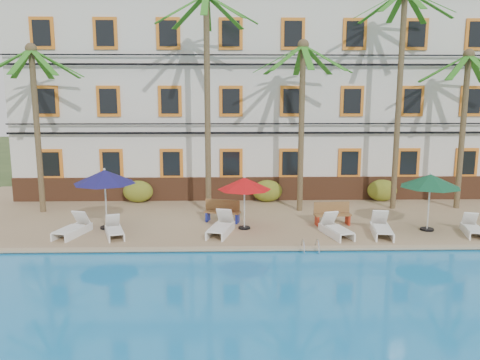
{
  "coord_description": "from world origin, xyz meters",
  "views": [
    {
      "loc": [
        -1.61,
        -16.39,
        5.44
      ],
      "look_at": [
        -1.15,
        3.0,
        2.0
      ],
      "focal_mm": 35.0,
      "sensor_mm": 36.0,
      "label": 1
    }
  ],
  "objects_px": {
    "palm_a": "(35,105)",
    "lounger_f": "(473,228)",
    "palm_b": "(207,76)",
    "lounger_d": "(336,229)",
    "bench_left": "(223,211)",
    "umbrella_red": "(244,184)",
    "palm_d": "(400,72)",
    "umbrella_blue": "(105,177)",
    "lounger_b": "(114,230)",
    "pool_ladder": "(310,250)",
    "bench_right": "(332,213)",
    "palm_c": "(302,102)",
    "umbrella_green": "(430,181)",
    "lounger_a": "(73,228)",
    "lounger_c": "(221,227)",
    "palm_e": "(465,107)",
    "lounger_e": "(382,228)"
  },
  "relations": [
    {
      "from": "palm_b",
      "to": "lounger_a",
      "type": "distance_m",
      "value": 8.41
    },
    {
      "from": "palm_c",
      "to": "lounger_d",
      "type": "relative_size",
      "value": 4.06
    },
    {
      "from": "palm_d",
      "to": "lounger_c",
      "type": "bearing_deg",
      "value": -153.53
    },
    {
      "from": "umbrella_green",
      "to": "lounger_d",
      "type": "distance_m",
      "value": 4.2
    },
    {
      "from": "lounger_f",
      "to": "umbrella_red",
      "type": "bearing_deg",
      "value": 173.38
    },
    {
      "from": "umbrella_red",
      "to": "bench_right",
      "type": "relative_size",
      "value": 1.4
    },
    {
      "from": "umbrella_red",
      "to": "lounger_b",
      "type": "bearing_deg",
      "value": -169.57
    },
    {
      "from": "umbrella_blue",
      "to": "bench_right",
      "type": "relative_size",
      "value": 1.6
    },
    {
      "from": "palm_b",
      "to": "palm_d",
      "type": "relative_size",
      "value": 0.96
    },
    {
      "from": "umbrella_blue",
      "to": "pool_ladder",
      "type": "xyz_separation_m",
      "value": [
        7.69,
        -2.87,
        -2.09
      ]
    },
    {
      "from": "umbrella_green",
      "to": "bench_right",
      "type": "bearing_deg",
      "value": 165.12
    },
    {
      "from": "palm_b",
      "to": "lounger_d",
      "type": "height_order",
      "value": "palm_b"
    },
    {
      "from": "bench_left",
      "to": "umbrella_red",
      "type": "bearing_deg",
      "value": -51.89
    },
    {
      "from": "lounger_e",
      "to": "lounger_c",
      "type": "bearing_deg",
      "value": 177.17
    },
    {
      "from": "umbrella_blue",
      "to": "lounger_c",
      "type": "distance_m",
      "value": 5.0
    },
    {
      "from": "palm_a",
      "to": "lounger_e",
      "type": "relative_size",
      "value": 3.87
    },
    {
      "from": "bench_right",
      "to": "pool_ladder",
      "type": "xyz_separation_m",
      "value": [
        -1.46,
        -3.26,
        -0.47
      ]
    },
    {
      "from": "umbrella_green",
      "to": "lounger_b",
      "type": "relative_size",
      "value": 1.34
    },
    {
      "from": "lounger_a",
      "to": "bench_right",
      "type": "height_order",
      "value": "bench_right"
    },
    {
      "from": "bench_left",
      "to": "pool_ladder",
      "type": "relative_size",
      "value": 2.11
    },
    {
      "from": "palm_c",
      "to": "palm_d",
      "type": "height_order",
      "value": "palm_d"
    },
    {
      "from": "palm_b",
      "to": "umbrella_red",
      "type": "height_order",
      "value": "palm_b"
    },
    {
      "from": "palm_c",
      "to": "umbrella_green",
      "type": "height_order",
      "value": "palm_c"
    },
    {
      "from": "bench_left",
      "to": "palm_a",
      "type": "bearing_deg",
      "value": 166.97
    },
    {
      "from": "bench_left",
      "to": "lounger_f",
      "type": "bearing_deg",
      "value": -12.45
    },
    {
      "from": "lounger_b",
      "to": "lounger_d",
      "type": "height_order",
      "value": "lounger_d"
    },
    {
      "from": "pool_ladder",
      "to": "palm_b",
      "type": "bearing_deg",
      "value": 124.84
    },
    {
      "from": "lounger_e",
      "to": "lounger_f",
      "type": "xyz_separation_m",
      "value": [
        3.52,
        0.01,
        -0.03
      ]
    },
    {
      "from": "lounger_c",
      "to": "palm_e",
      "type": "bearing_deg",
      "value": 20.06
    },
    {
      "from": "palm_a",
      "to": "palm_d",
      "type": "height_order",
      "value": "palm_d"
    },
    {
      "from": "bench_right",
      "to": "umbrella_green",
      "type": "bearing_deg",
      "value": -14.88
    },
    {
      "from": "umbrella_blue",
      "to": "lounger_b",
      "type": "xyz_separation_m",
      "value": [
        0.55,
        -1.08,
        -1.84
      ]
    },
    {
      "from": "palm_e",
      "to": "lounger_d",
      "type": "relative_size",
      "value": 3.87
    },
    {
      "from": "lounger_c",
      "to": "lounger_f",
      "type": "xyz_separation_m",
      "value": [
        9.64,
        -0.29,
        -0.04
      ]
    },
    {
      "from": "lounger_d",
      "to": "palm_d",
      "type": "bearing_deg",
      "value": 49.51
    },
    {
      "from": "bench_left",
      "to": "umbrella_blue",
      "type": "bearing_deg",
      "value": -168.57
    },
    {
      "from": "lounger_b",
      "to": "palm_e",
      "type": "bearing_deg",
      "value": 15.69
    },
    {
      "from": "umbrella_blue",
      "to": "bench_left",
      "type": "bearing_deg",
      "value": 11.43
    },
    {
      "from": "lounger_a",
      "to": "bench_left",
      "type": "relative_size",
      "value": 1.21
    },
    {
      "from": "palm_b",
      "to": "palm_c",
      "type": "relative_size",
      "value": 1.26
    },
    {
      "from": "palm_a",
      "to": "lounger_f",
      "type": "height_order",
      "value": "palm_a"
    },
    {
      "from": "bench_right",
      "to": "lounger_b",
      "type": "bearing_deg",
      "value": -170.3
    },
    {
      "from": "lounger_a",
      "to": "lounger_c",
      "type": "relative_size",
      "value": 0.95
    },
    {
      "from": "palm_d",
      "to": "umbrella_green",
      "type": "bearing_deg",
      "value": -88.65
    },
    {
      "from": "lounger_d",
      "to": "pool_ladder",
      "type": "relative_size",
      "value": 2.55
    },
    {
      "from": "palm_c",
      "to": "bench_right",
      "type": "xyz_separation_m",
      "value": [
        0.97,
        -2.47,
        -4.5
      ]
    },
    {
      "from": "pool_ladder",
      "to": "umbrella_red",
      "type": "bearing_deg",
      "value": 128.89
    },
    {
      "from": "palm_a",
      "to": "lounger_b",
      "type": "height_order",
      "value": "palm_a"
    },
    {
      "from": "palm_a",
      "to": "lounger_a",
      "type": "distance_m",
      "value": 6.48
    },
    {
      "from": "palm_c",
      "to": "lounger_f",
      "type": "relative_size",
      "value": 4.43
    }
  ]
}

